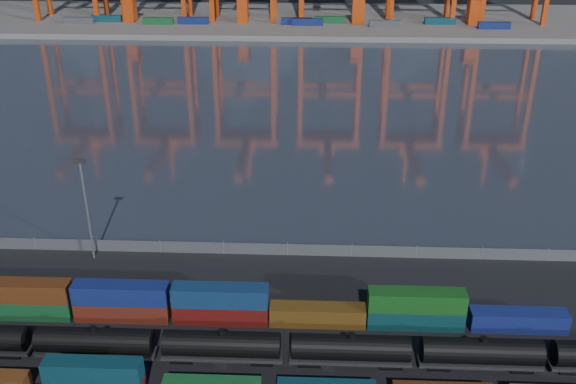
{
  "coord_description": "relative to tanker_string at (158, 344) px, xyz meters",
  "views": [
    {
      "loc": [
        3.69,
        -57.71,
        52.76
      ],
      "look_at": [
        0.0,
        30.0,
        10.0
      ],
      "focal_mm": 40.0,
      "sensor_mm": 36.0,
      "label": 1
    }
  ],
  "objects": [
    {
      "name": "waterfront_fence",
      "position": [
        14.63,
        24.74,
        -1.26
      ],
      "size": [
        160.12,
        0.12,
        2.2
      ],
      "color": "#595B5E",
      "rests_on": "ground"
    },
    {
      "name": "container_row_north",
      "position": [
        1.59,
        7.74,
        -0.12
      ],
      "size": [
        142.69,
        2.55,
        5.44
      ],
      "color": "navy",
      "rests_on": "ground"
    },
    {
      "name": "ground",
      "position": [
        14.63,
        -3.26,
        -2.26
      ],
      "size": [
        700.0,
        700.0,
        0.0
      ],
      "primitive_type": "plane",
      "color": "black",
      "rests_on": "ground"
    },
    {
      "name": "yard_light_mast",
      "position": [
        -15.37,
        22.74,
        7.04
      ],
      "size": [
        1.6,
        0.4,
        16.6
      ],
      "color": "slate",
      "rests_on": "ground"
    },
    {
      "name": "tanker_string",
      "position": [
        0.0,
        0.0,
        0.0
      ],
      "size": [
        123.16,
        3.15,
        4.51
      ],
      "color": "black",
      "rests_on": "ground"
    },
    {
      "name": "quay_containers",
      "position": [
        3.63,
        192.2,
        1.04
      ],
      "size": [
        172.58,
        10.99,
        2.6
      ],
      "color": "navy",
      "rests_on": "far_quay"
    },
    {
      "name": "far_quay",
      "position": [
        14.63,
        206.74,
        -1.26
      ],
      "size": [
        700.0,
        70.0,
        2.0
      ],
      "primitive_type": "cube",
      "color": "#514F4C",
      "rests_on": "ground"
    },
    {
      "name": "straddle_carriers",
      "position": [
        12.13,
        196.74,
        5.56
      ],
      "size": [
        140.0,
        7.0,
        11.1
      ],
      "color": "#C03A0D",
      "rests_on": "far_quay"
    },
    {
      "name": "harbor_water",
      "position": [
        14.63,
        101.74,
        -2.25
      ],
      "size": [
        700.0,
        700.0,
        0.0
      ],
      "primitive_type": "plane",
      "color": "#272D39",
      "rests_on": "ground"
    }
  ]
}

